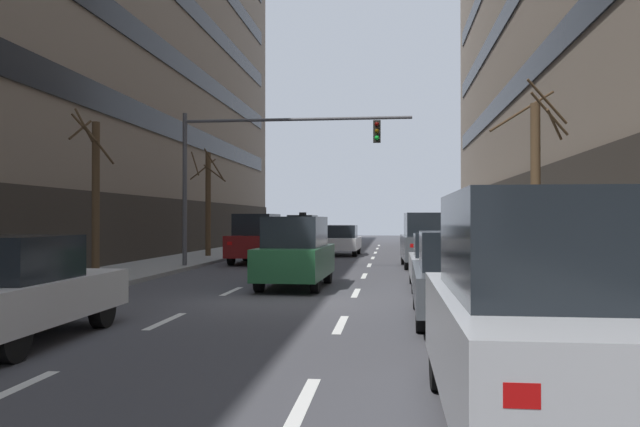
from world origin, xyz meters
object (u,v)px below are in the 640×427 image
at_px(street_tree_0, 208,201).
at_px(car_driving_2, 257,239).
at_px(car_driving_3, 296,252).
at_px(traffic_signal_0, 255,156).
at_px(car_parked_2, 441,262).
at_px(car_driving_0, 342,240).
at_px(street_tree_1, 95,194).
at_px(car_parked_1, 464,277).
at_px(pedestrian_0, 500,238).
at_px(taxi_driving_4, 303,232).
at_px(car_parked_3, 426,240).
at_px(street_tree_2, 536,188).
at_px(car_parked_0, 545,314).
at_px(car_driving_1, 12,290).

bearing_deg(street_tree_0, car_driving_2, -43.08).
bearing_deg(street_tree_0, car_driving_3, -63.02).
bearing_deg(traffic_signal_0, car_parked_2, -41.82).
bearing_deg(traffic_signal_0, car_driving_3, -67.16).
height_order(car_driving_0, street_tree_1, street_tree_1).
distance_m(car_parked_1, pedestrian_0, 19.03).
xyz_separation_m(taxi_driving_4, car_parked_3, (7.37, -15.94, -0.01)).
height_order(taxi_driving_4, street_tree_2, street_tree_2).
height_order(car_driving_3, car_parked_0, car_parked_0).
xyz_separation_m(car_parked_3, street_tree_1, (-10.53, -7.44, 1.64)).
xyz_separation_m(car_driving_1, car_parked_2, (7.42, 8.54, -0.07)).
relative_size(car_driving_0, street_tree_2, 0.80).
height_order(car_parked_2, pedestrian_0, pedestrian_0).
xyz_separation_m(street_tree_0, street_tree_2, (12.96, -13.05, -0.06)).
height_order(car_driving_2, car_parked_3, car_parked_3).
bearing_deg(street_tree_1, street_tree_2, -4.96).
xyz_separation_m(car_driving_0, car_parked_2, (4.09, -15.95, -0.04)).
xyz_separation_m(car_driving_1, taxi_driving_4, (0.04, 32.42, 0.27)).
distance_m(car_driving_3, car_parked_3, 9.04).
height_order(car_driving_3, car_parked_3, car_parked_3).
bearing_deg(street_tree_2, street_tree_1, 175.04).
relative_size(car_parked_0, car_parked_2, 1.10).
distance_m(taxi_driving_4, car_parked_2, 25.00).
bearing_deg(street_tree_1, car_parked_3, 35.26).
height_order(car_driving_1, traffic_signal_0, traffic_signal_0).
distance_m(car_parked_1, street_tree_2, 5.83).
relative_size(car_parked_1, street_tree_0, 0.88).
distance_m(car_driving_1, traffic_signal_0, 14.99).
height_order(taxi_driving_4, street_tree_0, street_tree_0).
relative_size(car_parked_1, car_parked_3, 1.00).
relative_size(car_driving_1, pedestrian_0, 2.86).
distance_m(car_driving_1, street_tree_0, 21.29).
height_order(car_driving_3, car_parked_1, car_driving_3).
distance_m(car_driving_2, car_parked_0, 22.68).
relative_size(taxi_driving_4, street_tree_1, 0.88).
distance_m(car_parked_3, street_tree_0, 11.57).
height_order(traffic_signal_0, street_tree_1, traffic_signal_0).
bearing_deg(car_parked_1, car_driving_3, 127.25).
bearing_deg(car_driving_0, street_tree_1, -112.63).
relative_size(car_driving_3, taxi_driving_4, 0.92).
distance_m(traffic_signal_0, street_tree_1, 6.90).
bearing_deg(street_tree_2, car_parked_1, -116.47).
bearing_deg(taxi_driving_4, traffic_signal_0, -87.87).
distance_m(car_driving_0, car_parked_1, 21.87).
distance_m(car_parked_2, street_tree_2, 3.24).
height_order(car_driving_0, street_tree_2, street_tree_2).
xyz_separation_m(car_driving_0, car_parked_3, (4.09, -8.00, 0.30)).
bearing_deg(street_tree_1, traffic_signal_0, 55.22).
bearing_deg(car_parked_0, car_driving_2, 108.98).
bearing_deg(car_driving_3, car_driving_0, 89.80).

